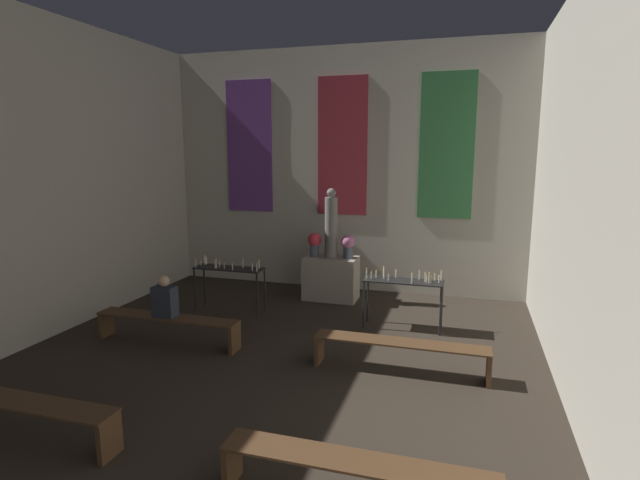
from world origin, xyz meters
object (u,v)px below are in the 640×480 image
object	(u,v)px
flower_vase_left	(315,243)
flower_vase_right	(348,245)
pew_back_right	(400,349)
pew_second_right	(356,472)
statue	(331,225)
altar	(331,278)
person_seated	(165,299)
pew_back_left	(167,323)
pew_second_left	(16,409)
candle_rack_left	(229,274)
candle_rack_right	(403,287)

from	to	relation	value
flower_vase_left	flower_vase_right	size ratio (longest dim) A/B	1.00
pew_back_right	pew_second_right	bearing A→B (deg)	-90.00
statue	pew_second_right	bearing A→B (deg)	-72.60
statue	pew_back_right	bearing A→B (deg)	-59.21
altar	person_seated	distance (m)	3.67
flower_vase_left	pew_back_left	size ratio (longest dim) A/B	0.20
pew_back_left	pew_back_right	size ratio (longest dim) A/B	1.00
pew_second_left	pew_second_right	bearing A→B (deg)	0.00
pew_back_right	pew_back_left	bearing A→B (deg)	180.00
flower_vase_left	candle_rack_left	distance (m)	1.92
pew_back_left	pew_back_right	xyz separation A→B (m)	(3.74, 0.00, 0.00)
statue	flower_vase_left	xyz separation A→B (m)	(-0.36, 0.00, -0.39)
pew_back_right	person_seated	bearing A→B (deg)	180.00
flower_vase_left	candle_rack_right	bearing A→B (deg)	-33.19
candle_rack_right	pew_second_left	bearing A→B (deg)	-127.38
statue	pew_back_left	distance (m)	3.85
candle_rack_left	pew_back_left	bearing A→B (deg)	-96.23
candle_rack_right	person_seated	distance (m)	3.99
altar	candle_rack_left	distance (m)	2.16
statue	candle_rack_left	world-z (taller)	statue
candle_rack_right	person_seated	xyz separation A→B (m)	(-3.56, -1.81, 0.00)
flower_vase_right	flower_vase_left	bearing A→B (deg)	180.00
pew_second_left	pew_second_right	xyz separation A→B (m)	(3.74, 0.00, 0.00)
altar	pew_back_right	xyz separation A→B (m)	(1.87, -3.13, -0.10)
candle_rack_left	pew_second_right	size ratio (longest dim) A/B	0.56
flower_vase_left	pew_second_left	xyz separation A→B (m)	(-1.51, -5.96, -0.84)
altar	candle_rack_right	world-z (taller)	candle_rack_right
flower_vase_left	pew_back_right	distance (m)	3.93
statue	pew_back_right	size ratio (longest dim) A/B	0.59
pew_back_left	flower_vase_right	bearing A→B (deg)	54.61
altar	pew_second_left	distance (m)	6.25
candle_rack_left	person_seated	distance (m)	1.82
altar	person_seated	bearing A→B (deg)	-121.11
candle_rack_right	statue	bearing A→B (deg)	141.53
candle_rack_right	pew_back_left	bearing A→B (deg)	-152.96
flower_vase_left	pew_back_right	size ratio (longest dim) A/B	0.20
flower_vase_left	pew_second_right	size ratio (longest dim) A/B	0.20
flower_vase_right	pew_back_right	world-z (taller)	flower_vase_right
statue	altar	bearing A→B (deg)	0.00
altar	flower_vase_right	world-z (taller)	flower_vase_right
altar	flower_vase_right	size ratio (longest dim) A/B	2.26
altar	pew_second_right	world-z (taller)	altar
flower_vase_left	pew_second_right	world-z (taller)	flower_vase_left
pew_second_left	person_seated	world-z (taller)	person_seated
altar	pew_back_left	size ratio (longest dim) A/B	0.45
pew_back_left	pew_second_right	bearing A→B (deg)	-37.10
pew_back_right	statue	bearing A→B (deg)	120.79
altar	statue	bearing A→B (deg)	0.00
person_seated	pew_back_right	bearing A→B (deg)	0.00
pew_second_right	pew_back_right	xyz separation A→B (m)	(0.00, 2.82, 0.00)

